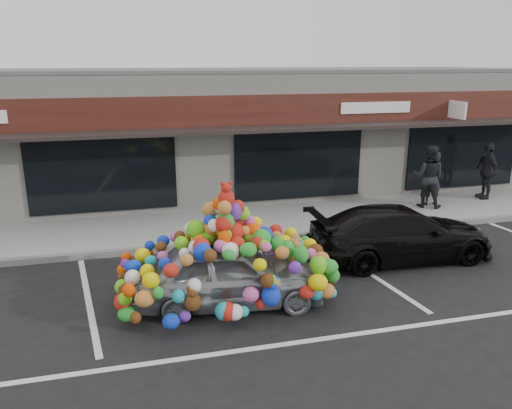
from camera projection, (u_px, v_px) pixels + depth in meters
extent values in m
plane|color=black|center=(247.00, 287.00, 10.50)|extent=(90.00, 90.00, 0.00)
cube|color=silver|center=(192.00, 133.00, 17.82)|extent=(24.00, 6.00, 4.20)
cube|color=#59595B|center=(190.00, 71.00, 17.23)|extent=(24.00, 6.00, 0.12)
cube|color=#3A150F|center=(204.00, 111.00, 14.67)|extent=(24.00, 0.18, 0.90)
cube|color=black|center=(207.00, 131.00, 14.32)|extent=(24.00, 1.20, 0.10)
cube|color=white|center=(456.00, 110.00, 16.21)|extent=(0.08, 0.95, 0.55)
cube|color=white|center=(376.00, 108.00, 15.86)|extent=(2.40, 0.04, 0.35)
cube|color=black|center=(103.00, 173.00, 14.47)|extent=(4.20, 0.12, 2.30)
cube|color=black|center=(299.00, 163.00, 15.90)|extent=(4.20, 0.12, 2.30)
cube|color=black|center=(462.00, 154.00, 17.33)|extent=(4.20, 0.12, 2.30)
cube|color=gray|center=(215.00, 225.00, 14.20)|extent=(26.00, 3.00, 0.15)
cube|color=slate|center=(224.00, 243.00, 12.80)|extent=(26.00, 0.18, 0.16)
cube|color=silver|center=(88.00, 300.00, 9.92)|extent=(0.73, 4.37, 0.01)
cube|color=silver|center=(364.00, 270.00, 11.35)|extent=(0.73, 4.37, 0.01)
cube|color=silver|center=(386.00, 330.00, 8.83)|extent=(14.00, 0.12, 0.01)
imported|color=#989EA2|center=(229.00, 273.00, 9.65)|extent=(1.93, 3.89, 1.28)
ellipsoid|color=red|center=(228.00, 218.00, 9.34)|extent=(1.30, 1.69, 0.96)
sphere|color=yellow|center=(296.00, 255.00, 9.74)|extent=(0.34, 0.34, 0.34)
sphere|color=blue|center=(270.00, 292.00, 9.04)|extent=(0.36, 0.36, 0.36)
sphere|color=green|center=(183.00, 263.00, 10.24)|extent=(0.30, 0.30, 0.30)
sphere|color=#E15DA8|center=(227.00, 196.00, 9.22)|extent=(0.32, 0.32, 0.32)
sphere|color=orange|center=(169.00, 262.00, 9.39)|extent=(0.30, 0.30, 0.30)
imported|color=black|center=(401.00, 233.00, 11.85)|extent=(1.92, 4.48, 1.29)
imported|color=black|center=(432.00, 178.00, 15.72)|extent=(0.64, 0.44, 1.73)
imported|color=black|center=(428.00, 176.00, 15.49)|extent=(1.20, 1.15, 1.95)
imported|color=#29262C|center=(486.00, 171.00, 16.47)|extent=(1.15, 0.59, 1.87)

